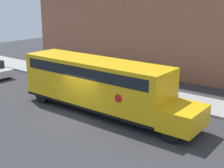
# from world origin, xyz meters

# --- Properties ---
(ground_plane) EXTENTS (60.00, 60.00, 0.00)m
(ground_plane) POSITION_xyz_m (0.00, 0.00, 0.00)
(ground_plane) COLOR #333335
(sidewalk_strip) EXTENTS (44.00, 3.00, 0.15)m
(sidewalk_strip) POSITION_xyz_m (0.00, 6.50, 0.07)
(sidewalk_strip) COLOR #9E9E99
(sidewalk_strip) RESTS_ON ground
(building_backdrop) EXTENTS (32.00, 4.00, 8.87)m
(building_backdrop) POSITION_xyz_m (0.00, 13.00, 4.43)
(building_backdrop) COLOR #935B42
(building_backdrop) RESTS_ON ground
(school_bus) EXTENTS (11.86, 2.57, 3.23)m
(school_bus) POSITION_xyz_m (0.43, 1.60, 1.85)
(school_bus) COLOR yellow
(school_bus) RESTS_ON ground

